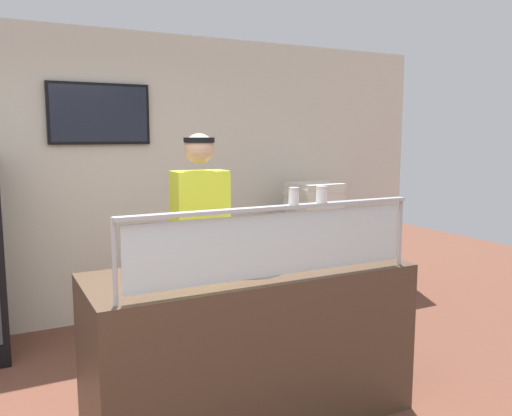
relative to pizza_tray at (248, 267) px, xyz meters
The scene contains 11 objects.
ground_plane 1.15m from the pizza_tray, 87.95° to the left, with size 12.00×12.00×0.00m, color brown.
shop_rear_unit 2.26m from the pizza_tray, 89.61° to the left, with size 6.34×0.13×2.70m.
serving_counter 0.49m from the pizza_tray, 26.19° to the left, with size 1.94×0.77×0.95m, color #4C3828.
sneeze_guard 0.40m from the pizza_tray, 85.89° to the right, with size 1.76×0.06×0.42m.
pizza_tray is the anchor object (origin of this frame).
pizza_server 0.03m from the pizza_tray, 130.82° to the right, with size 0.07×0.28×0.01m, color #ADAFB7.
parmesan_shaker 0.56m from the pizza_tray, 68.49° to the right, with size 0.06×0.06×0.09m.
pepper_flake_shaker 0.62m from the pizza_tray, 45.67° to the right, with size 0.06×0.06×0.09m.
worker_figure 0.69m from the pizza_tray, 92.10° to the left, with size 0.41×0.50×1.76m.
prep_shelf 2.43m from the pizza_tray, 46.96° to the left, with size 0.70×0.55×0.95m, color #B7BABF.
pizza_box_stack 2.38m from the pizza_tray, 46.97° to the left, with size 0.49×0.48×0.31m.
Camera 1 is at (-0.40, -2.34, 1.74)m, focal length 36.63 mm.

